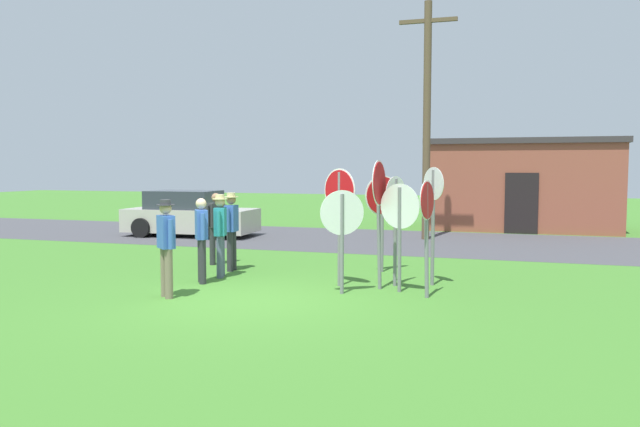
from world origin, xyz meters
name	(u,v)px	position (x,y,z in m)	size (l,w,h in m)	color
ground_plane	(243,299)	(0.00, 0.00, 0.00)	(80.00, 80.00, 0.00)	#3D7528
street_asphalt	(366,240)	(0.00, 9.24, 0.00)	(60.00, 6.40, 0.01)	#424247
building_background	(522,184)	(4.66, 14.38, 1.66)	(6.79, 3.73, 3.30)	brown
utility_pole	(427,116)	(1.76, 9.98, 3.89)	(1.80, 0.24, 7.43)	brown
parked_car_on_street	(189,215)	(-5.90, 8.60, 0.69)	(4.38, 2.17, 1.51)	#B7B2A3
stop_sign_rear_left	(339,205)	(1.28, 1.67, 1.57)	(0.73, 0.43, 2.28)	slate
stop_sign_center_cluster	(400,218)	(2.49, 1.44, 1.37)	(0.78, 0.32, 2.01)	slate
stop_sign_low_front	(395,212)	(2.30, 2.01, 1.43)	(0.27, 0.61, 2.13)	slate
stop_sign_tallest	(433,207)	(2.99, 2.29, 1.54)	(0.45, 0.47, 2.30)	slate
stop_sign_far_back	(382,206)	(1.73, 3.52, 1.46)	(0.62, 0.64, 2.13)	slate
stop_sign_nearest	(427,219)	(3.04, 1.09, 1.40)	(0.17, 0.69, 2.08)	slate
stop_sign_leaning_left	(342,224)	(1.53, 0.97, 1.28)	(0.71, 0.43, 1.89)	slate
stop_sign_rear_right	(379,200)	(2.07, 1.61, 1.69)	(0.13, 0.86, 2.44)	slate
person_in_teal	(220,230)	(-1.35, 1.84, 0.98)	(0.32, 0.55, 1.74)	#4C5670
person_on_left	(166,242)	(-1.33, -0.29, 0.98)	(0.46, 0.40, 1.74)	#7A6B56
person_holding_notes	(216,224)	(-2.22, 3.36, 0.95)	(0.37, 0.50, 1.69)	#2D2D33
person_with_sunhat	(230,225)	(-1.51, 2.65, 1.01)	(0.41, 0.57, 1.74)	#2D2D33
person_in_dark_shirt	(202,236)	(-1.41, 1.13, 0.95)	(0.39, 0.48, 1.69)	#2D2D33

